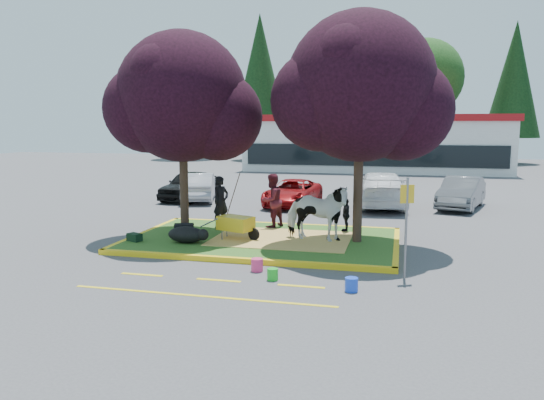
% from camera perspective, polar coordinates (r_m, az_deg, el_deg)
% --- Properties ---
extents(ground, '(90.00, 90.00, 0.00)m').
position_cam_1_polar(ground, '(16.71, -0.96, -4.59)').
color(ground, '#424244').
rests_on(ground, ground).
extents(median_island, '(8.00, 5.00, 0.15)m').
position_cam_1_polar(median_island, '(16.69, -0.96, -4.33)').
color(median_island, '#28561A').
rests_on(median_island, ground).
extents(curb_near, '(8.30, 0.16, 0.15)m').
position_cam_1_polar(curb_near, '(14.28, -3.60, -6.51)').
color(curb_near, yellow).
rests_on(curb_near, ground).
extents(curb_far, '(8.30, 0.16, 0.15)m').
position_cam_1_polar(curb_far, '(19.14, 1.00, -2.71)').
color(curb_far, yellow).
rests_on(curb_far, ground).
extents(curb_left, '(0.16, 5.30, 0.15)m').
position_cam_1_polar(curb_left, '(18.14, -13.55, -3.55)').
color(curb_left, yellow).
rests_on(curb_left, ground).
extents(curb_right, '(0.16, 5.30, 0.15)m').
position_cam_1_polar(curb_right, '(16.17, 13.23, -4.96)').
color(curb_right, yellow).
rests_on(curb_right, ground).
extents(straw_bedding, '(4.20, 3.00, 0.01)m').
position_cam_1_polar(straw_bedding, '(16.53, 1.06, -4.17)').
color(straw_bedding, '#E1B85C').
rests_on(straw_bedding, median_island).
extents(tree_purple_left, '(5.06, 4.20, 6.51)m').
position_cam_1_polar(tree_purple_left, '(17.57, -9.61, 10.25)').
color(tree_purple_left, black).
rests_on(tree_purple_left, median_island).
extents(tree_purple_right, '(5.30, 4.40, 6.82)m').
position_cam_1_polar(tree_purple_right, '(16.01, 9.54, 11.18)').
color(tree_purple_right, black).
rests_on(tree_purple_right, median_island).
extents(fire_lane_stripe_a, '(1.10, 0.12, 0.01)m').
position_cam_1_polar(fire_lane_stripe_a, '(13.60, -13.82, -7.80)').
color(fire_lane_stripe_a, yellow).
rests_on(fire_lane_stripe_a, ground).
extents(fire_lane_stripe_b, '(1.10, 0.12, 0.01)m').
position_cam_1_polar(fire_lane_stripe_b, '(12.82, -5.77, -8.58)').
color(fire_lane_stripe_b, yellow).
rests_on(fire_lane_stripe_b, ground).
extents(fire_lane_stripe_c, '(1.10, 0.12, 0.01)m').
position_cam_1_polar(fire_lane_stripe_c, '(12.32, 3.15, -9.25)').
color(fire_lane_stripe_c, yellow).
rests_on(fire_lane_stripe_c, ground).
extents(fire_lane_long, '(6.00, 0.10, 0.01)m').
position_cam_1_polar(fire_lane_long, '(11.75, -7.75, -10.19)').
color(fire_lane_long, yellow).
rests_on(fire_lane_long, ground).
extents(retail_building, '(20.40, 8.40, 4.40)m').
position_cam_1_polar(retail_building, '(43.82, 10.99, 6.14)').
color(retail_building, silver).
rests_on(retail_building, ground).
extents(treeline, '(46.58, 7.80, 14.63)m').
position_cam_1_polar(treeline, '(53.60, 10.83, 12.36)').
color(treeline, black).
rests_on(treeline, ground).
extents(cow, '(2.20, 1.27, 1.75)m').
position_cam_1_polar(cow, '(16.14, 4.81, -1.36)').
color(cow, silver).
rests_on(cow, median_island).
extents(calf, '(1.23, 0.83, 0.49)m').
position_cam_1_polar(calf, '(16.15, -9.20, -3.69)').
color(calf, black).
rests_on(calf, median_island).
extents(handler, '(0.70, 0.77, 1.78)m').
position_cam_1_polar(handler, '(18.27, -5.52, -0.21)').
color(handler, black).
rests_on(handler, median_island).
extents(visitor_a, '(1.05, 1.13, 1.85)m').
position_cam_1_polar(visitor_a, '(18.28, -0.01, -0.05)').
color(visitor_a, '#4F1622').
rests_on(visitor_a, median_island).
extents(visitor_b, '(0.30, 0.66, 1.12)m').
position_cam_1_polar(visitor_b, '(17.72, 7.96, -1.59)').
color(visitor_b, black).
rests_on(visitor_b, median_island).
extents(wheelbarrow, '(1.89, 0.96, 0.72)m').
position_cam_1_polar(wheelbarrow, '(16.39, -3.88, -2.55)').
color(wheelbarrow, black).
rests_on(wheelbarrow, median_island).
extents(gear_bag_dark, '(0.70, 0.52, 0.32)m').
position_cam_1_polar(gear_bag_dark, '(17.54, -9.44, -3.05)').
color(gear_bag_dark, black).
rests_on(gear_bag_dark, median_island).
extents(gear_bag_green, '(0.51, 0.42, 0.24)m').
position_cam_1_polar(gear_bag_green, '(16.73, -14.57, -3.90)').
color(gear_bag_green, black).
rests_on(gear_bag_green, median_island).
extents(sign_post, '(0.33, 0.17, 2.45)m').
position_cam_1_polar(sign_post, '(12.96, 14.26, -1.78)').
color(sign_post, slate).
rests_on(sign_post, ground).
extents(bucket_green, '(0.32, 0.32, 0.28)m').
position_cam_1_polar(bucket_green, '(12.74, 0.07, -8.00)').
color(bucket_green, green).
rests_on(bucket_green, ground).
extents(bucket_pink, '(0.33, 0.33, 0.33)m').
position_cam_1_polar(bucket_pink, '(13.49, -1.61, -6.99)').
color(bucket_pink, '#F53673').
rests_on(bucket_pink, ground).
extents(bucket_blue, '(0.35, 0.35, 0.31)m').
position_cam_1_polar(bucket_blue, '(12.04, 8.54, -8.98)').
color(bucket_blue, blue).
rests_on(bucket_blue, ground).
extents(car_black, '(1.99, 4.28, 1.42)m').
position_cam_1_polar(car_black, '(26.41, -8.89, 1.59)').
color(car_black, black).
rests_on(car_black, ground).
extents(car_silver, '(2.56, 4.33, 1.35)m').
position_cam_1_polar(car_silver, '(25.99, -7.84, 1.43)').
color(car_silver, '#A7A9B0').
rests_on(car_silver, ground).
extents(car_red, '(2.33, 4.43, 1.19)m').
position_cam_1_polar(car_red, '(24.11, 2.22, 0.79)').
color(car_red, '#9D0D0F').
rests_on(car_red, ground).
extents(car_white, '(2.67, 5.58, 1.57)m').
position_cam_1_polar(car_white, '(24.22, 11.61, 1.12)').
color(car_white, white).
rests_on(car_white, ground).
extents(car_grey, '(2.54, 4.44, 1.38)m').
position_cam_1_polar(car_grey, '(24.74, 19.70, 0.73)').
color(car_grey, '#56595D').
rests_on(car_grey, ground).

